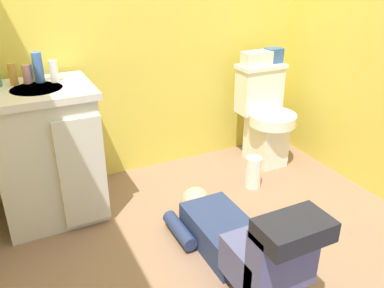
{
  "coord_description": "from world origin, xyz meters",
  "views": [
    {
      "loc": [
        -0.94,
        -1.62,
        1.48
      ],
      "look_at": [
        0.03,
        0.34,
        0.45
      ],
      "focal_mm": 37.53,
      "sensor_mm": 36.0,
      "label": 1
    }
  ],
  "objects_px": {
    "faucet": "(31,73)",
    "tissue_box": "(257,58)",
    "bottle_white": "(54,71)",
    "bottle_pink": "(27,74)",
    "vanity_cabinet": "(48,153)",
    "paper_towel_roll": "(253,172)",
    "bottle_amber": "(13,74)",
    "bottle_blue": "(38,67)",
    "toilet": "(265,116)",
    "toiletry_bag": "(273,55)",
    "person_plumber": "(240,239)"
  },
  "relations": [
    {
      "from": "bottle_pink",
      "to": "bottle_blue",
      "type": "relative_size",
      "value": 0.61
    },
    {
      "from": "vanity_cabinet",
      "to": "tissue_box",
      "type": "bearing_deg",
      "value": 4.54
    },
    {
      "from": "toilet",
      "to": "bottle_pink",
      "type": "bearing_deg",
      "value": 177.1
    },
    {
      "from": "bottle_pink",
      "to": "bottle_white",
      "type": "xyz_separation_m",
      "value": [
        0.14,
        -0.04,
        0.01
      ]
    },
    {
      "from": "toilet",
      "to": "vanity_cabinet",
      "type": "xyz_separation_m",
      "value": [
        -1.59,
        -0.03,
        0.05
      ]
    },
    {
      "from": "toilet",
      "to": "bottle_pink",
      "type": "distance_m",
      "value": 1.7
    },
    {
      "from": "bottle_blue",
      "to": "vanity_cabinet",
      "type": "bearing_deg",
      "value": -107.65
    },
    {
      "from": "toilet",
      "to": "tissue_box",
      "type": "height_order",
      "value": "tissue_box"
    },
    {
      "from": "bottle_amber",
      "to": "bottle_white",
      "type": "height_order",
      "value": "same"
    },
    {
      "from": "bottle_blue",
      "to": "paper_towel_roll",
      "type": "bearing_deg",
      "value": -17.44
    },
    {
      "from": "toilet",
      "to": "toiletry_bag",
      "type": "bearing_deg",
      "value": 40.77
    },
    {
      "from": "toilet",
      "to": "tissue_box",
      "type": "distance_m",
      "value": 0.44
    },
    {
      "from": "bottle_pink",
      "to": "bottle_white",
      "type": "height_order",
      "value": "bottle_white"
    },
    {
      "from": "bottle_amber",
      "to": "bottle_blue",
      "type": "distance_m",
      "value": 0.14
    },
    {
      "from": "person_plumber",
      "to": "toiletry_bag",
      "type": "relative_size",
      "value": 8.59
    },
    {
      "from": "toilet",
      "to": "toiletry_bag",
      "type": "xyz_separation_m",
      "value": [
        0.1,
        0.09,
        0.44
      ]
    },
    {
      "from": "faucet",
      "to": "vanity_cabinet",
      "type": "bearing_deg",
      "value": -88.69
    },
    {
      "from": "vanity_cabinet",
      "to": "bottle_pink",
      "type": "relative_size",
      "value": 7.86
    },
    {
      "from": "tissue_box",
      "to": "toiletry_bag",
      "type": "height_order",
      "value": "toiletry_bag"
    },
    {
      "from": "person_plumber",
      "to": "toiletry_bag",
      "type": "xyz_separation_m",
      "value": [
        0.93,
        1.05,
        0.63
      ]
    },
    {
      "from": "tissue_box",
      "to": "toiletry_bag",
      "type": "xyz_separation_m",
      "value": [
        0.15,
        0.0,
        0.01
      ]
    },
    {
      "from": "bottle_pink",
      "to": "bottle_blue",
      "type": "bearing_deg",
      "value": -5.8
    },
    {
      "from": "tissue_box",
      "to": "bottle_amber",
      "type": "relative_size",
      "value": 1.78
    },
    {
      "from": "vanity_cabinet",
      "to": "paper_towel_roll",
      "type": "relative_size",
      "value": 3.64
    },
    {
      "from": "faucet",
      "to": "bottle_pink",
      "type": "bearing_deg",
      "value": -132.22
    },
    {
      "from": "person_plumber",
      "to": "bottle_blue",
      "type": "relative_size",
      "value": 6.22
    },
    {
      "from": "bottle_blue",
      "to": "toilet",
      "type": "bearing_deg",
      "value": -2.77
    },
    {
      "from": "faucet",
      "to": "toiletry_bag",
      "type": "bearing_deg",
      "value": -0.79
    },
    {
      "from": "paper_towel_roll",
      "to": "tissue_box",
      "type": "bearing_deg",
      "value": 58.12
    },
    {
      "from": "toiletry_bag",
      "to": "bottle_white",
      "type": "distance_m",
      "value": 1.59
    },
    {
      "from": "faucet",
      "to": "tissue_box",
      "type": "height_order",
      "value": "faucet"
    },
    {
      "from": "toilet",
      "to": "toiletry_bag",
      "type": "distance_m",
      "value": 0.46
    },
    {
      "from": "person_plumber",
      "to": "bottle_white",
      "type": "distance_m",
      "value": 1.39
    },
    {
      "from": "bottle_pink",
      "to": "paper_towel_roll",
      "type": "relative_size",
      "value": 0.46
    },
    {
      "from": "tissue_box",
      "to": "bottle_blue",
      "type": "xyz_separation_m",
      "value": [
        -1.51,
        -0.02,
        0.11
      ]
    },
    {
      "from": "faucet",
      "to": "bottle_amber",
      "type": "bearing_deg",
      "value": -157.19
    },
    {
      "from": "paper_towel_roll",
      "to": "toiletry_bag",
      "type": "bearing_deg",
      "value": 45.35
    },
    {
      "from": "faucet",
      "to": "toiletry_bag",
      "type": "height_order",
      "value": "faucet"
    },
    {
      "from": "bottle_white",
      "to": "bottle_pink",
      "type": "bearing_deg",
      "value": 163.79
    },
    {
      "from": "toiletry_bag",
      "to": "vanity_cabinet",
      "type": "bearing_deg",
      "value": -175.86
    },
    {
      "from": "toilet",
      "to": "bottle_white",
      "type": "bearing_deg",
      "value": 178.44
    },
    {
      "from": "faucet",
      "to": "paper_towel_roll",
      "type": "distance_m",
      "value": 1.56
    },
    {
      "from": "toiletry_bag",
      "to": "faucet",
      "type": "bearing_deg",
      "value": 179.21
    },
    {
      "from": "vanity_cabinet",
      "to": "bottle_amber",
      "type": "bearing_deg",
      "value": 134.78
    },
    {
      "from": "toilet",
      "to": "tissue_box",
      "type": "relative_size",
      "value": 3.41
    },
    {
      "from": "bottle_pink",
      "to": "paper_towel_roll",
      "type": "height_order",
      "value": "bottle_pink"
    },
    {
      "from": "person_plumber",
      "to": "paper_towel_roll",
      "type": "distance_m",
      "value": 0.83
    },
    {
      "from": "vanity_cabinet",
      "to": "paper_towel_roll",
      "type": "height_order",
      "value": "vanity_cabinet"
    },
    {
      "from": "tissue_box",
      "to": "paper_towel_roll",
      "type": "relative_size",
      "value": 0.98
    },
    {
      "from": "bottle_amber",
      "to": "paper_towel_roll",
      "type": "bearing_deg",
      "value": -15.68
    }
  ]
}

